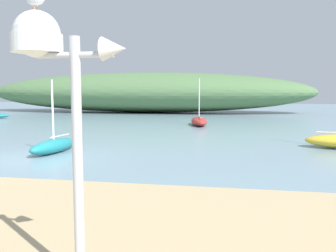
# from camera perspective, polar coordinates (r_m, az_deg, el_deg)

# --- Properties ---
(ground_plane) EXTENTS (120.00, 120.00, 0.00)m
(ground_plane) POSITION_cam_1_polar(r_m,az_deg,el_deg) (14.21, -20.45, -4.90)
(ground_plane) COLOR #7A99A8
(distant_hill) EXTENTS (38.76, 10.17, 4.62)m
(distant_hill) POSITION_cam_1_polar(r_m,az_deg,el_deg) (42.32, -3.80, 5.37)
(distant_hill) COLOR #517547
(distant_hill) RESTS_ON ground
(mast_structure) EXTENTS (1.37, 0.59, 3.24)m
(mast_structure) POSITION_cam_1_polar(r_m,az_deg,el_deg) (4.45, -18.52, 10.53)
(mast_structure) COLOR silver
(mast_structure) RESTS_ON beach_sand
(sailboat_near_shore) EXTENTS (1.77, 3.85, 3.39)m
(sailboat_near_shore) POSITION_cam_1_polar(r_m,az_deg,el_deg) (26.14, 4.96, 0.80)
(sailboat_near_shore) COLOR #B72D28
(sailboat_near_shore) RESTS_ON ground
(sailboat_by_sandbar) EXTENTS (1.14, 2.93, 2.96)m
(sailboat_by_sandbar) POSITION_cam_1_polar(r_m,az_deg,el_deg) (15.25, -17.74, -2.98)
(sailboat_by_sandbar) COLOR teal
(sailboat_by_sandbar) RESTS_ON ground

